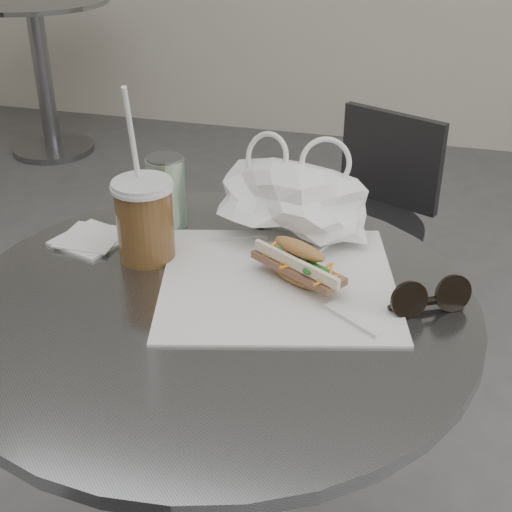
% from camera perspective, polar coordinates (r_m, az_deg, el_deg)
% --- Properties ---
extents(cafe_table, '(0.76, 0.76, 0.74)m').
position_cam_1_polar(cafe_table, '(1.21, -2.85, -14.46)').
color(cafe_table, slate).
rests_on(cafe_table, ground).
extents(bg_table, '(0.70, 0.70, 0.74)m').
position_cam_1_polar(bg_table, '(3.66, -16.83, 14.87)').
color(bg_table, slate).
rests_on(bg_table, ground).
extents(chair_far, '(0.40, 0.42, 0.71)m').
position_cam_1_polar(chair_far, '(1.99, 8.08, -0.51)').
color(chair_far, '#2E2E31').
rests_on(chair_far, ground).
extents(sandwich_paper, '(0.42, 0.41, 0.00)m').
position_cam_1_polar(sandwich_paper, '(1.07, 1.77, -2.03)').
color(sandwich_paper, white).
rests_on(sandwich_paper, cafe_table).
extents(banh_mi, '(0.20, 0.16, 0.06)m').
position_cam_1_polar(banh_mi, '(1.06, 3.40, -0.63)').
color(banh_mi, '#B07F42').
rests_on(banh_mi, sandwich_paper).
extents(iced_coffee, '(0.10, 0.10, 0.28)m').
position_cam_1_polar(iced_coffee, '(1.12, -8.90, 2.97)').
color(iced_coffee, brown).
rests_on(iced_coffee, cafe_table).
extents(sunglasses, '(0.12, 0.08, 0.05)m').
position_cam_1_polar(sunglasses, '(1.03, 13.75, -3.33)').
color(sunglasses, black).
rests_on(sunglasses, cafe_table).
extents(plastic_bag, '(0.25, 0.20, 0.12)m').
position_cam_1_polar(plastic_bag, '(1.19, 2.91, 4.43)').
color(plastic_bag, white).
rests_on(plastic_bag, cafe_table).
extents(napkin_stack, '(0.13, 0.13, 0.01)m').
position_cam_1_polar(napkin_stack, '(1.22, -13.03, 1.35)').
color(napkin_stack, white).
rests_on(napkin_stack, cafe_table).
extents(drink_can, '(0.07, 0.07, 0.12)m').
position_cam_1_polar(drink_can, '(1.23, -7.16, 5.14)').
color(drink_can, '#579560').
rests_on(drink_can, cafe_table).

